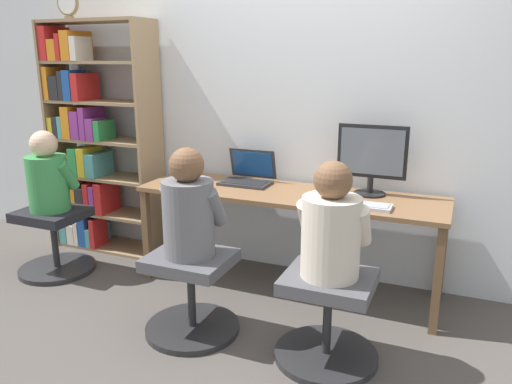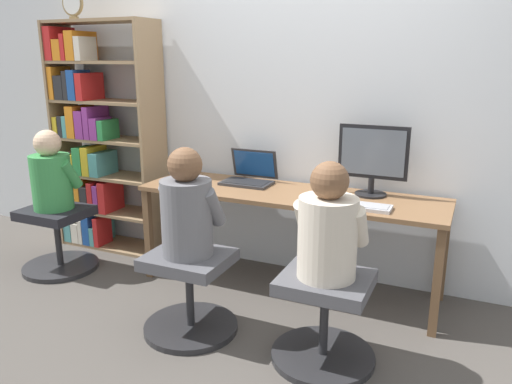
{
  "view_description": "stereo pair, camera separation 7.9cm",
  "coord_description": "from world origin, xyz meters",
  "px_view_note": "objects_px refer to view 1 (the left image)",
  "views": [
    {
      "loc": [
        1.07,
        -2.82,
        1.6
      ],
      "look_at": [
        -0.15,
        0.06,
        0.75
      ],
      "focal_mm": 35.0,
      "sensor_mm": 36.0,
      "label": 1
    },
    {
      "loc": [
        1.14,
        -2.79,
        1.6
      ],
      "look_at": [
        -0.15,
        0.06,
        0.75
      ],
      "focal_mm": 35.0,
      "sensor_mm": 36.0,
      "label": 2
    }
  ],
  "objects_px": {
    "desktop_monitor": "(372,159)",
    "keyboard": "(360,205)",
    "office_chair_left": "(327,316)",
    "laptop": "(248,176)",
    "office_chair_side": "(54,240)",
    "bookshelf": "(89,143)",
    "person_at_monitor": "(331,228)",
    "office_chair_right": "(191,292)",
    "person_near_shelf": "(48,176)",
    "person_at_laptop": "(189,209)",
    "desk_clock": "(68,3)"
  },
  "relations": [
    {
      "from": "desktop_monitor",
      "to": "keyboard",
      "type": "bearing_deg",
      "value": -90.45
    },
    {
      "from": "office_chair_left",
      "to": "desktop_monitor",
      "type": "bearing_deg",
      "value": 87.99
    },
    {
      "from": "desktop_monitor",
      "to": "laptop",
      "type": "relative_size",
      "value": 1.31
    },
    {
      "from": "desktop_monitor",
      "to": "office_chair_side",
      "type": "xyz_separation_m",
      "value": [
        -2.25,
        -0.58,
        -0.7
      ]
    },
    {
      "from": "keyboard",
      "to": "bookshelf",
      "type": "xyz_separation_m",
      "value": [
        -2.31,
        0.28,
        0.19
      ]
    },
    {
      "from": "person_at_monitor",
      "to": "office_chair_right",
      "type": "bearing_deg",
      "value": -177.14
    },
    {
      "from": "keyboard",
      "to": "person_near_shelf",
      "type": "bearing_deg",
      "value": -173.27
    },
    {
      "from": "desktop_monitor",
      "to": "person_at_monitor",
      "type": "bearing_deg",
      "value": -92.01
    },
    {
      "from": "desktop_monitor",
      "to": "person_near_shelf",
      "type": "bearing_deg",
      "value": -165.6
    },
    {
      "from": "person_at_monitor",
      "to": "office_chair_side",
      "type": "height_order",
      "value": "person_at_monitor"
    },
    {
      "from": "person_at_laptop",
      "to": "bookshelf",
      "type": "distance_m",
      "value": 1.72
    },
    {
      "from": "desktop_monitor",
      "to": "bookshelf",
      "type": "bearing_deg",
      "value": -179.14
    },
    {
      "from": "bookshelf",
      "to": "person_near_shelf",
      "type": "distance_m",
      "value": 0.57
    },
    {
      "from": "keyboard",
      "to": "laptop",
      "type": "bearing_deg",
      "value": 162.19
    },
    {
      "from": "laptop",
      "to": "person_near_shelf",
      "type": "xyz_separation_m",
      "value": [
        -1.37,
        -0.55,
        -0.01
      ]
    },
    {
      "from": "desktop_monitor",
      "to": "office_chair_right",
      "type": "bearing_deg",
      "value": -132.14
    },
    {
      "from": "office_chair_left",
      "to": "office_chair_side",
      "type": "height_order",
      "value": "same"
    },
    {
      "from": "laptop",
      "to": "person_near_shelf",
      "type": "distance_m",
      "value": 1.47
    },
    {
      "from": "desktop_monitor",
      "to": "laptop",
      "type": "bearing_deg",
      "value": -178.02
    },
    {
      "from": "person_at_laptop",
      "to": "office_chair_right",
      "type": "bearing_deg",
      "value": -90.0
    },
    {
      "from": "desktop_monitor",
      "to": "person_at_laptop",
      "type": "xyz_separation_m",
      "value": [
        -0.85,
        -0.93,
        -0.18
      ]
    },
    {
      "from": "laptop",
      "to": "person_at_laptop",
      "type": "height_order",
      "value": "person_at_laptop"
    },
    {
      "from": "keyboard",
      "to": "person_at_laptop",
      "type": "bearing_deg",
      "value": -143.72
    },
    {
      "from": "keyboard",
      "to": "office_chair_right",
      "type": "height_order",
      "value": "keyboard"
    },
    {
      "from": "laptop",
      "to": "person_at_monitor",
      "type": "relative_size",
      "value": 0.58
    },
    {
      "from": "person_near_shelf",
      "to": "office_chair_side",
      "type": "bearing_deg",
      "value": -90.0
    },
    {
      "from": "person_at_laptop",
      "to": "desk_clock",
      "type": "distance_m",
      "value": 2.08
    },
    {
      "from": "person_near_shelf",
      "to": "office_chair_right",
      "type": "bearing_deg",
      "value": -14.43
    },
    {
      "from": "keyboard",
      "to": "office_chair_left",
      "type": "bearing_deg",
      "value": -92.83
    },
    {
      "from": "person_at_monitor",
      "to": "person_at_laptop",
      "type": "relative_size",
      "value": 0.97
    },
    {
      "from": "office_chair_left",
      "to": "person_near_shelf",
      "type": "distance_m",
      "value": 2.29
    },
    {
      "from": "office_chair_left",
      "to": "office_chair_side",
      "type": "xyz_separation_m",
      "value": [
        -2.22,
        0.32,
        0.0
      ]
    },
    {
      "from": "laptop",
      "to": "office_chair_side",
      "type": "relative_size",
      "value": 0.63
    },
    {
      "from": "person_at_monitor",
      "to": "office_chair_side",
      "type": "distance_m",
      "value": 2.29
    },
    {
      "from": "office_chair_left",
      "to": "desk_clock",
      "type": "height_order",
      "value": "desk_clock"
    },
    {
      "from": "office_chair_left",
      "to": "bookshelf",
      "type": "xyz_separation_m",
      "value": [
        -2.28,
        0.87,
        0.66
      ]
    },
    {
      "from": "office_chair_right",
      "to": "person_at_monitor",
      "type": "distance_m",
      "value": 0.96
    },
    {
      "from": "person_near_shelf",
      "to": "keyboard",
      "type": "bearing_deg",
      "value": 6.73
    },
    {
      "from": "person_at_monitor",
      "to": "person_near_shelf",
      "type": "xyz_separation_m",
      "value": [
        -2.22,
        0.32,
        -0.0
      ]
    },
    {
      "from": "office_chair_right",
      "to": "keyboard",
      "type": "bearing_deg",
      "value": 36.47
    },
    {
      "from": "office_chair_side",
      "to": "person_near_shelf",
      "type": "bearing_deg",
      "value": 90.0
    },
    {
      "from": "laptop",
      "to": "office_chair_left",
      "type": "height_order",
      "value": "laptop"
    },
    {
      "from": "office_chair_right",
      "to": "person_near_shelf",
      "type": "height_order",
      "value": "person_near_shelf"
    },
    {
      "from": "laptop",
      "to": "desktop_monitor",
      "type": "bearing_deg",
      "value": 1.98
    },
    {
      "from": "office_chair_left",
      "to": "desk_clock",
      "type": "distance_m",
      "value": 2.98
    },
    {
      "from": "keyboard",
      "to": "desk_clock",
      "type": "height_order",
      "value": "desk_clock"
    },
    {
      "from": "person_at_laptop",
      "to": "person_near_shelf",
      "type": "distance_m",
      "value": 1.44
    },
    {
      "from": "office_chair_left",
      "to": "desk_clock",
      "type": "bearing_deg",
      "value": 161.16
    },
    {
      "from": "desktop_monitor",
      "to": "office_chair_right",
      "type": "relative_size",
      "value": 0.83
    },
    {
      "from": "laptop",
      "to": "person_at_monitor",
      "type": "bearing_deg",
      "value": -45.6
    }
  ]
}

